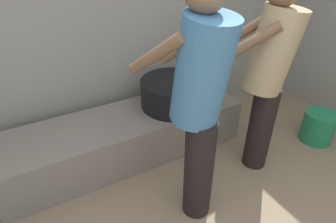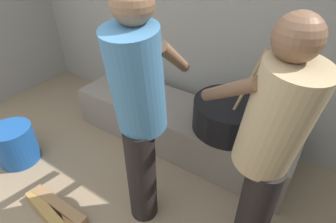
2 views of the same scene
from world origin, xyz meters
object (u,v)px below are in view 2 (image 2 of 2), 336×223
(bucket_blue_plastic, at_px, (16,144))
(cook_in_tan_shirt, at_px, (268,146))
(cooking_pot_main, at_px, (229,115))
(cook_in_blue_shirt, at_px, (139,108))

(bucket_blue_plastic, bearing_deg, cook_in_tan_shirt, 10.98)
(cooking_pot_main, distance_m, cook_in_blue_shirt, 0.92)
(cook_in_tan_shirt, bearing_deg, cooking_pot_main, 124.70)
(cook_in_blue_shirt, relative_size, bucket_blue_plastic, 4.49)
(cook_in_blue_shirt, bearing_deg, cooking_pot_main, 70.16)
(cooking_pot_main, relative_size, cook_in_blue_shirt, 0.44)
(cooking_pot_main, distance_m, bucket_blue_plastic, 1.91)
(cook_in_blue_shirt, height_order, cook_in_tan_shirt, cook_in_blue_shirt)
(cooking_pot_main, xyz_separation_m, bucket_blue_plastic, (-1.58, -1.02, -0.35))
(cooking_pot_main, bearing_deg, cook_in_blue_shirt, -109.84)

